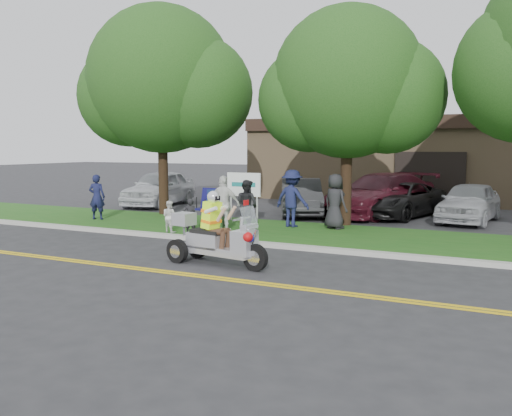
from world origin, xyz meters
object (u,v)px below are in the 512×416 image
at_px(lawn_chair_b, 216,206).
at_px(parked_car_right, 381,195).
at_px(parked_car_far_right, 469,202).
at_px(parked_car_far_left, 159,188).
at_px(lawn_chair_a, 207,204).
at_px(spectator_adult_left, 97,197).
at_px(parked_car_mid, 398,200).
at_px(trike_scooter, 215,239).
at_px(parked_car_left, 301,197).
at_px(spectator_adult_mid, 247,205).
at_px(spectator_adult_right, 224,204).

xyz_separation_m(lawn_chair_b, parked_car_right, (3.91, 5.79, 0.05)).
xyz_separation_m(parked_car_right, parked_car_far_right, (3.20, -0.43, -0.10)).
bearing_deg(parked_car_far_left, lawn_chair_b, -50.07).
bearing_deg(parked_car_right, lawn_chair_a, -108.03).
relative_size(lawn_chair_b, parked_car_right, 0.21).
distance_m(lawn_chair_a, lawn_chair_b, 0.61).
bearing_deg(spectator_adult_left, parked_car_right, -161.26).
bearing_deg(lawn_chair_b, parked_car_mid, 27.99).
xyz_separation_m(parked_car_far_left, parked_car_mid, (10.42, 0.67, -0.14)).
bearing_deg(trike_scooter, parked_car_left, 108.16).
relative_size(spectator_adult_mid, parked_car_right, 0.28).
xyz_separation_m(spectator_adult_left, parked_car_left, (5.67, 5.01, -0.19)).
distance_m(spectator_adult_mid, parked_car_left, 4.88).
relative_size(trike_scooter, parked_car_far_left, 0.55).
height_order(lawn_chair_b, parked_car_mid, parked_car_mid).
relative_size(trike_scooter, spectator_adult_left, 1.62).
height_order(lawn_chair_b, spectator_adult_mid, spectator_adult_mid).
height_order(spectator_adult_mid, spectator_adult_right, spectator_adult_right).
distance_m(spectator_adult_left, parked_car_mid, 10.98).
bearing_deg(spectator_adult_right, parked_car_far_right, -141.67).
xyz_separation_m(parked_car_far_left, parked_car_far_right, (12.92, 0.36, -0.09)).
xyz_separation_m(spectator_adult_right, parked_car_left, (0.29, 5.59, -0.25)).
bearing_deg(trike_scooter, lawn_chair_a, 131.84).
bearing_deg(spectator_adult_mid, parked_car_far_right, -120.88).
height_order(parked_car_mid, parked_car_right, parked_car_right).
bearing_deg(parked_car_left, parked_car_right, -1.36).
relative_size(lawn_chair_a, spectator_adult_right, 0.70).
xyz_separation_m(trike_scooter, lawn_chair_b, (-2.55, 4.47, 0.18)).
height_order(parked_car_mid, parked_car_far_right, parked_car_far_right).
distance_m(trike_scooter, parked_car_right, 10.35).
bearing_deg(trike_scooter, lawn_chair_b, 128.87).
distance_m(trike_scooter, spectator_adult_right, 3.94).
xyz_separation_m(trike_scooter, spectator_adult_mid, (-1.33, 4.23, 0.29)).
xyz_separation_m(spectator_adult_left, spectator_adult_right, (5.37, -0.59, 0.06)).
distance_m(spectator_adult_right, parked_car_far_right, 8.92).
bearing_deg(spectator_adult_mid, parked_car_right, -98.50).
xyz_separation_m(trike_scooter, spectator_adult_left, (-7.10, 4.11, 0.31)).
bearing_deg(parked_car_far_left, parked_car_far_right, -7.71).
bearing_deg(parked_car_mid, spectator_adult_left, -130.22).
distance_m(lawn_chair_b, spectator_adult_mid, 1.25).
height_order(spectator_adult_mid, parked_car_far_right, spectator_adult_mid).
bearing_deg(lawn_chair_b, parked_car_right, 33.06).
bearing_deg(spectator_adult_left, parked_car_mid, -163.90).
bearing_deg(lawn_chair_b, spectator_adult_right, -72.20).
xyz_separation_m(trike_scooter, parked_car_far_left, (-8.35, 9.48, 0.21)).
bearing_deg(lawn_chair_b, parked_car_far_left, 116.34).
xyz_separation_m(lawn_chair_a, spectator_adult_right, (1.34, -1.27, 0.18)).
distance_m(trike_scooter, parked_car_far_right, 10.84).
height_order(lawn_chair_a, parked_car_right, parked_car_right).
bearing_deg(trike_scooter, spectator_adult_right, 125.35).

